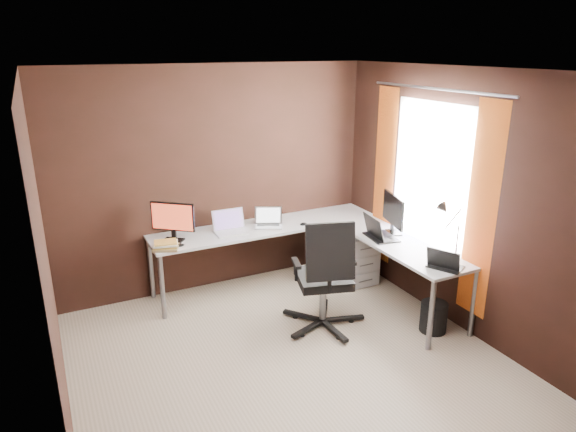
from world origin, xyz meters
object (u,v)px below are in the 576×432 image
object	(u,v)px
monitor_left	(173,219)
laptop_silver	(268,222)
laptop_black_big	(378,233)
desk_lamp	(448,226)
office_chair	(324,296)
laptop_black_small	(444,264)
book_stack	(166,245)
drawer_pedestal	(353,257)
monitor_right	(393,212)
laptop_white	(230,227)
wastebasket	(434,317)

from	to	relation	value
monitor_left	laptop_silver	xyz separation A→B (m)	(1.07, -0.02, -0.19)
laptop_black_big	desk_lamp	xyz separation A→B (m)	(0.15, -0.83, 0.33)
office_chair	laptop_black_small	bearing A→B (deg)	-20.85
laptop_silver	book_stack	distance (m)	1.22
drawer_pedestal	monitor_left	bearing A→B (deg)	169.99
book_stack	office_chair	xyz separation A→B (m)	(1.30, -0.94, -0.43)
monitor_right	monitor_left	bearing A→B (deg)	84.50
drawer_pedestal	laptop_white	size ratio (longest dim) A/B	1.66
monitor_right	laptop_silver	xyz separation A→B (m)	(-1.11, 0.82, -0.20)
laptop_white	wastebasket	xyz separation A→B (m)	(1.47, -1.67, -0.63)
laptop_white	laptop_black_big	world-z (taller)	laptop_black_big
laptop_silver	office_chair	distance (m)	1.20
book_stack	desk_lamp	size ratio (longest dim) A/B	0.50
office_chair	book_stack	bearing A→B (deg)	160.54
drawer_pedestal	wastebasket	bearing A→B (deg)	-86.97
laptop_silver	laptop_black_big	world-z (taller)	laptop_black_big
drawer_pedestal	monitor_right	size ratio (longest dim) A/B	1.17
desk_lamp	office_chair	distance (m)	1.35
drawer_pedestal	laptop_silver	distance (m)	1.11
book_stack	desk_lamp	xyz separation A→B (m)	(2.24, -1.53, 0.34)
laptop_white	laptop_silver	size ratio (longest dim) A/B	0.97
laptop_white	laptop_black_small	world-z (taller)	laptop_white
laptop_silver	book_stack	world-z (taller)	laptop_silver
desk_lamp	office_chair	size ratio (longest dim) A/B	0.52
monitor_left	monitor_right	distance (m)	2.34
monitor_left	drawer_pedestal	bearing A→B (deg)	29.02
book_stack	laptop_black_small	bearing A→B (deg)	-36.47
drawer_pedestal	laptop_white	xyz separation A→B (m)	(-1.40, 0.34, 0.48)
drawer_pedestal	office_chair	bearing A→B (deg)	-137.62
monitor_right	drawer_pedestal	bearing A→B (deg)	33.77
laptop_black_small	desk_lamp	bearing A→B (deg)	-70.23
monitor_left	wastebasket	size ratio (longest dim) A/B	1.38
laptop_black_small	book_stack	bearing A→B (deg)	26.19
laptop_silver	laptop_black_big	xyz separation A→B (m)	(0.88, -0.88, 0.01)
laptop_white	laptop_black_small	bearing A→B (deg)	-50.24
monitor_left	monitor_right	xyz separation A→B (m)	(2.18, -0.84, 0.01)
laptop_silver	laptop_black_big	size ratio (longest dim) A/B	0.91
wastebasket	office_chair	bearing A→B (deg)	149.74
laptop_white	office_chair	world-z (taller)	office_chair
laptop_black_big	monitor_left	bearing A→B (deg)	72.99
drawer_pedestal	monitor_right	xyz separation A→B (m)	(0.16, -0.49, 0.68)
desk_lamp	laptop_silver	bearing A→B (deg)	145.93
drawer_pedestal	laptop_black_small	distance (m)	1.53
laptop_black_big	book_stack	bearing A→B (deg)	79.18
monitor_right	desk_lamp	size ratio (longest dim) A/B	0.85
monitor_left	laptop_black_big	distance (m)	2.16
laptop_black_big	drawer_pedestal	bearing A→B (deg)	0.84
laptop_silver	office_chair	xyz separation A→B (m)	(0.09, -1.12, -0.44)
desk_lamp	laptop_black_small	bearing A→B (deg)	-108.05
monitor_left	wastebasket	xyz separation A→B (m)	(2.09, -1.68, -0.81)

